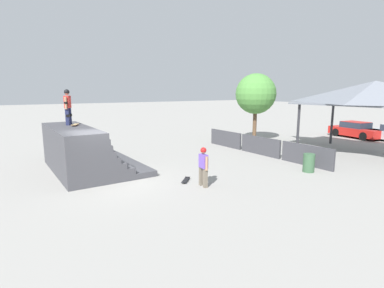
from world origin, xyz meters
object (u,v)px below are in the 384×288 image
at_px(skateboard_on_ground, 186,180).
at_px(skateboard_on_deck, 75,125).
at_px(trash_bin, 309,163).
at_px(bystander_walking, 203,164).
at_px(tree_beside_pavilion, 256,94).
at_px(skater_on_deck, 68,105).
at_px(parked_car_red, 356,130).

bearing_deg(skateboard_on_ground, skateboard_on_deck, 80.10).
bearing_deg(trash_bin, skateboard_on_ground, -109.35).
height_order(bystander_walking, tree_beside_pavilion, tree_beside_pavilion).
relative_size(skater_on_deck, bystander_walking, 1.09).
relative_size(tree_beside_pavilion, parked_car_red, 1.15).
height_order(skateboard_on_deck, tree_beside_pavilion, tree_beside_pavilion).
bearing_deg(skater_on_deck, tree_beside_pavilion, 118.68).
relative_size(bystander_walking, tree_beside_pavilion, 0.32).
relative_size(skater_on_deck, skateboard_on_deck, 2.06).
height_order(tree_beside_pavilion, parked_car_red, tree_beside_pavilion).
xyz_separation_m(skater_on_deck, parked_car_red, (2.90, 21.01, -2.45)).
bearing_deg(parked_car_red, skateboard_on_ground, -72.03).
bearing_deg(bystander_walking, skater_on_deck, 36.50).
relative_size(skater_on_deck, skateboard_on_ground, 2.38).
relative_size(skater_on_deck, trash_bin, 2.00).
bearing_deg(bystander_walking, tree_beside_pavilion, -48.68).
bearing_deg(trash_bin, bystander_walking, -100.42).
distance_m(skateboard_on_deck, tree_beside_pavilion, 13.01).
bearing_deg(skater_on_deck, bystander_walking, 56.86).
distance_m(skater_on_deck, skateboard_on_deck, 1.09).
height_order(bystander_walking, trash_bin, bystander_walking).
height_order(skater_on_deck, skateboard_on_ground, skater_on_deck).
distance_m(skateboard_on_deck, trash_bin, 11.07).
height_order(tree_beside_pavilion, trash_bin, tree_beside_pavilion).
bearing_deg(tree_beside_pavilion, trash_bin, -28.75).
distance_m(skateboard_on_ground, trash_bin, 5.85).
xyz_separation_m(skateboard_on_ground, trash_bin, (1.93, 5.51, 0.37)).
bearing_deg(skateboard_on_deck, bystander_walking, 56.45).
bearing_deg(parked_car_red, trash_bin, -60.19).
xyz_separation_m(skater_on_deck, trash_bin, (7.15, 8.89, -2.63)).
distance_m(skater_on_deck, tree_beside_pavilion, 13.06).
xyz_separation_m(bystander_walking, tree_beside_pavilion, (-6.61, 9.47, 2.55)).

